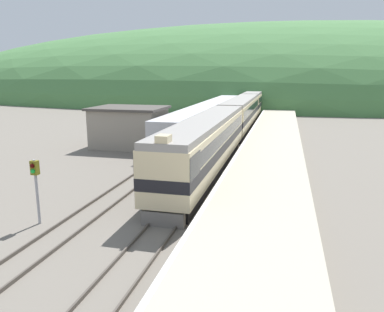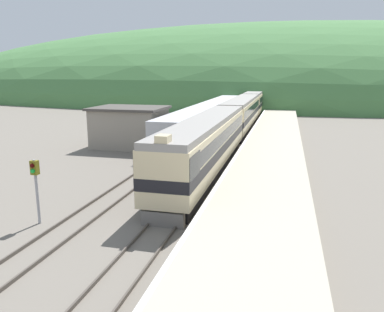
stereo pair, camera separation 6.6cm
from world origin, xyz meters
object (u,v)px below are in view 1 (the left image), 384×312
(carriage_third, at_px, (255,101))
(express_train_lead_car, at_px, (206,144))
(carriage_second, at_px, (241,113))
(siding_train, at_px, (213,114))
(signal_post_siding, at_px, (35,178))
(carriage_fourth, at_px, (262,95))

(carriage_third, bearing_deg, express_train_lead_car, -90.00)
(express_train_lead_car, bearing_deg, carriage_second, 90.00)
(carriage_third, bearing_deg, siding_train, -102.84)
(siding_train, xyz_separation_m, signal_post_siding, (-1.83, -37.01, 0.62))
(carriage_fourth, relative_size, siding_train, 0.47)
(carriage_second, bearing_deg, carriage_fourth, 90.00)
(express_train_lead_car, relative_size, siding_train, 0.47)
(express_train_lead_car, distance_m, signal_post_siding, 13.16)
(carriage_fourth, distance_m, signal_post_siding, 78.73)
(carriage_second, height_order, signal_post_siding, carriage_second)
(express_train_lead_car, bearing_deg, siding_train, 99.83)
(carriage_second, bearing_deg, carriage_third, 90.00)
(express_train_lead_car, height_order, carriage_second, express_train_lead_car)
(carriage_fourth, height_order, signal_post_siding, carriage_fourth)
(siding_train, bearing_deg, carriage_fourth, 83.94)
(carriage_second, xyz_separation_m, signal_post_siding, (-6.23, -34.18, 0.12))
(carriage_third, relative_size, carriage_fourth, 1.00)
(carriage_third, xyz_separation_m, carriage_fourth, (0.00, 22.15, 0.00))
(carriage_fourth, bearing_deg, carriage_third, -90.00)
(express_train_lead_car, relative_size, carriage_fourth, 1.02)
(carriage_second, bearing_deg, express_train_lead_car, -90.00)
(express_train_lead_car, height_order, carriage_third, express_train_lead_car)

